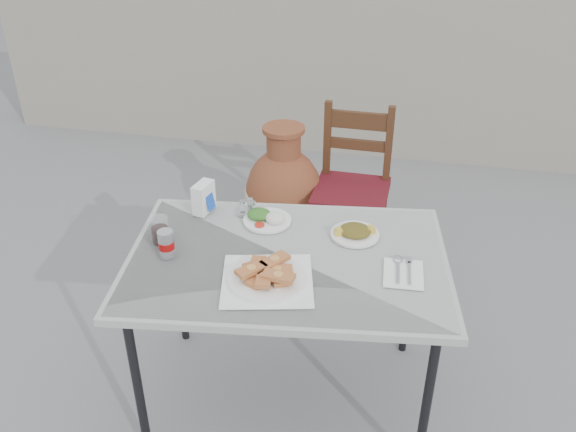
% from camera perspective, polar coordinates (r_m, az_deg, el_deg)
% --- Properties ---
extents(ground, '(80.00, 80.00, 0.00)m').
position_cam_1_polar(ground, '(2.77, 3.59, -15.22)').
color(ground, slate).
rests_on(ground, ground).
extents(cafe_table, '(1.27, 0.95, 0.72)m').
position_cam_1_polar(cafe_table, '(2.27, -0.08, -4.85)').
color(cafe_table, black).
rests_on(cafe_table, ground).
extents(pide_plate, '(0.38, 0.38, 0.06)m').
position_cam_1_polar(pide_plate, '(2.10, -1.96, -5.45)').
color(pide_plate, white).
rests_on(pide_plate, cafe_table).
extents(salad_rice_plate, '(0.19, 0.19, 0.05)m').
position_cam_1_polar(salad_rice_plate, '(2.44, -2.01, -0.17)').
color(salad_rice_plate, white).
rests_on(salad_rice_plate, cafe_table).
extents(salad_chopped_plate, '(0.19, 0.19, 0.04)m').
position_cam_1_polar(salad_chopped_plate, '(2.37, 6.29, -1.49)').
color(salad_chopped_plate, white).
rests_on(salad_chopped_plate, cafe_table).
extents(soda_can, '(0.06, 0.06, 0.11)m').
position_cam_1_polar(soda_can, '(2.26, -11.32, -2.56)').
color(soda_can, silver).
rests_on(soda_can, cafe_table).
extents(cola_glass, '(0.07, 0.07, 0.10)m').
position_cam_1_polar(cola_glass, '(2.35, -11.89, -1.43)').
color(cola_glass, white).
rests_on(cola_glass, cafe_table).
extents(napkin_holder, '(0.08, 0.11, 0.13)m').
position_cam_1_polar(napkin_holder, '(2.51, -7.90, 1.72)').
color(napkin_holder, white).
rests_on(napkin_holder, cafe_table).
extents(condiment_caddy, '(0.09, 0.08, 0.06)m').
position_cam_1_polar(condiment_caddy, '(2.50, -3.68, 0.70)').
color(condiment_caddy, silver).
rests_on(condiment_caddy, cafe_table).
extents(cutlery_napkin, '(0.15, 0.19, 0.01)m').
position_cam_1_polar(cutlery_napkin, '(2.20, 10.69, -5.07)').
color(cutlery_napkin, white).
rests_on(cutlery_napkin, cafe_table).
extents(chair, '(0.40, 0.40, 0.88)m').
position_cam_1_polar(chair, '(3.29, 6.03, 2.72)').
color(chair, '#321D0D').
rests_on(chair, ground).
extents(terracotta_urn, '(0.44, 0.44, 0.76)m').
position_cam_1_polar(terracotta_urn, '(3.40, -0.39, 1.96)').
color(terracotta_urn, brown).
rests_on(terracotta_urn, ground).
extents(back_wall, '(6.00, 0.25, 1.20)m').
position_cam_1_polar(back_wall, '(4.63, 8.96, 12.91)').
color(back_wall, gray).
rests_on(back_wall, ground).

